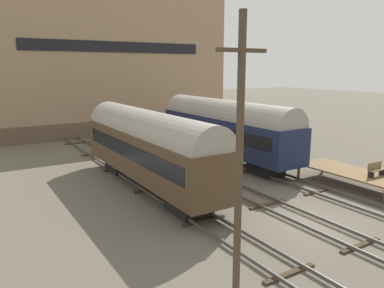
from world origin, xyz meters
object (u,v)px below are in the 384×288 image
Objects in this scene: train_car_brown at (149,145)px; bench at (376,169)px; utility_pole at (239,165)px; train_car_navy at (225,126)px.

train_car_brown is 14.61m from bench.
utility_pole reaches higher than bench.
train_car_navy is 1.68× the size of utility_pole.
train_car_navy is 9.60m from train_car_brown.
utility_pole is at bearing -125.64° from train_car_navy.
utility_pole is at bearing -103.07° from train_car_brown.
utility_pole is (-3.01, -12.96, 1.96)m from train_car_brown.
train_car_brown is at bearing -157.78° from train_car_navy.
train_car_navy reaches higher than train_car_brown.
utility_pole is (-11.90, -16.59, 1.97)m from train_car_navy.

